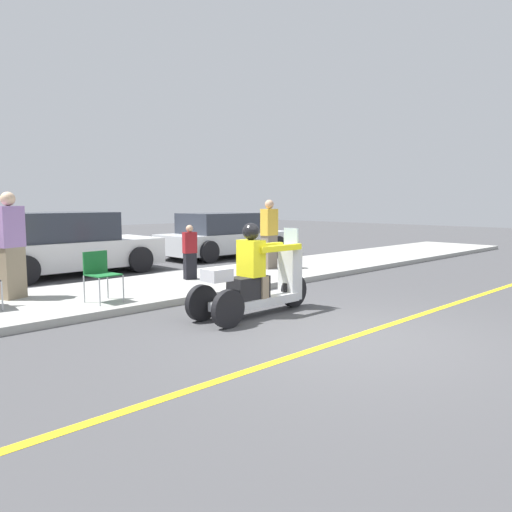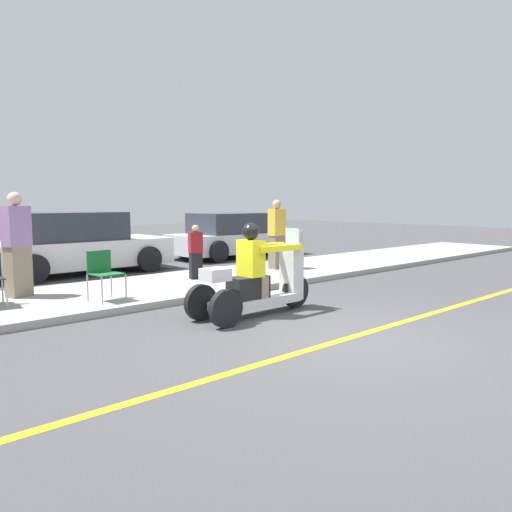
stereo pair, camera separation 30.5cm
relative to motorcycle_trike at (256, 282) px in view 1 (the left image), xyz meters
name	(u,v)px [view 1 (the left image)]	position (x,y,z in m)	size (l,w,h in m)	color
ground_plane	(350,338)	(-0.05, -1.77, -0.51)	(60.00, 60.00, 0.00)	#424244
lane_stripe	(352,337)	(-0.01, -1.77, -0.51)	(24.00, 0.12, 0.01)	gold
sidewalk_strip	(153,289)	(-0.05, 2.83, -0.45)	(28.00, 2.80, 0.12)	#9E9E99
motorcycle_trike	(256,282)	(0.00, 0.00, 0.00)	(2.25, 0.69, 1.43)	black
spectator_far_back	(269,236)	(3.39, 3.01, 0.41)	(0.41, 0.27, 1.67)	#726656
spectator_by_tree	(10,247)	(-2.43, 3.40, 0.47)	(0.49, 0.38, 1.79)	gray
spectator_end_of_line	(190,253)	(0.98, 2.99, 0.16)	(0.30, 0.22, 1.14)	black
folding_chair_set_back	(100,271)	(-1.49, 2.12, 0.11)	(0.51, 0.51, 0.82)	#A5A8AD
parked_car_lot_left	(66,245)	(-0.23, 6.29, 0.19)	(4.27, 2.07, 1.50)	silver
parked_car_lot_center	(224,236)	(5.00, 6.53, 0.15)	(4.37, 1.96, 1.39)	silver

